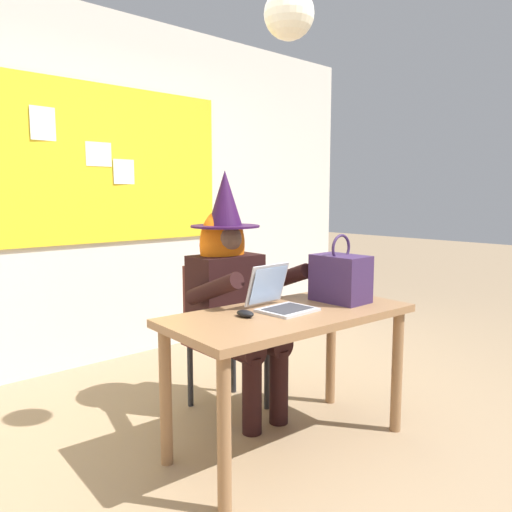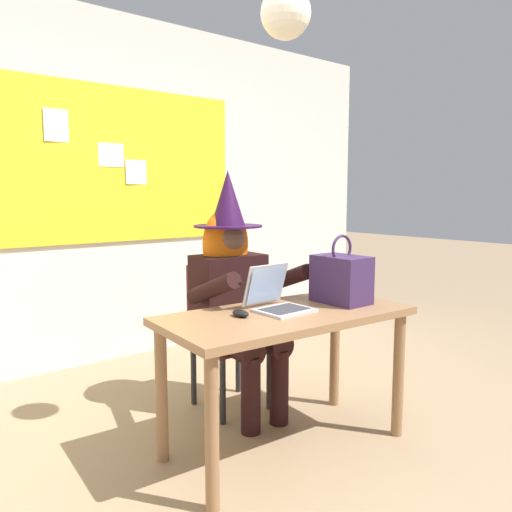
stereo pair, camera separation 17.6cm
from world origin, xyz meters
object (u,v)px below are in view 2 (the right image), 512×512
object	(u,v)px
person_costumed	(234,284)
handbag	(341,279)
desk_main	(286,332)
laptop	(277,300)
computer_mouse	(241,313)
chair_at_desk	(224,327)

from	to	relation	value
person_costumed	handbag	xyz separation A→B (m)	(0.31, -0.57, 0.07)
person_costumed	desk_main	bearing A→B (deg)	-4.14
desk_main	laptop	xyz separation A→B (m)	(-0.01, 0.06, 0.16)
person_costumed	computer_mouse	world-z (taller)	person_costumed
desk_main	handbag	xyz separation A→B (m)	(0.38, -0.03, 0.24)
chair_at_desk	person_costumed	xyz separation A→B (m)	(-0.01, -0.12, 0.29)
handbag	computer_mouse	bearing A→B (deg)	171.77
chair_at_desk	person_costumed	world-z (taller)	person_costumed
person_costumed	laptop	world-z (taller)	person_costumed
laptop	handbag	xyz separation A→B (m)	(0.39, -0.09, 0.08)
chair_at_desk	laptop	world-z (taller)	laptop
computer_mouse	laptop	bearing A→B (deg)	-3.13
person_costumed	laptop	bearing A→B (deg)	-6.14
person_costumed	handbag	size ratio (longest dim) A/B	3.88
person_costumed	handbag	bearing A→B (deg)	31.66
chair_at_desk	person_costumed	bearing A→B (deg)	-0.76
desk_main	chair_at_desk	bearing A→B (deg)	83.41
person_costumed	computer_mouse	distance (m)	0.58
desk_main	computer_mouse	xyz separation A→B (m)	(-0.25, 0.07, 0.12)
handbag	desk_main	bearing A→B (deg)	176.17
person_costumed	computer_mouse	size ratio (longest dim) A/B	14.09
desk_main	person_costumed	bearing A→B (deg)	82.67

